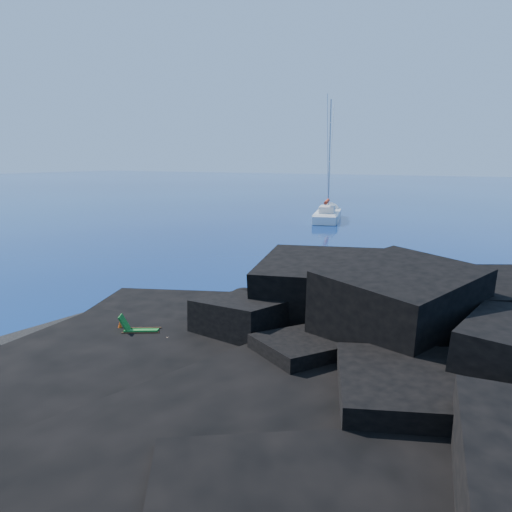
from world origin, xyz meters
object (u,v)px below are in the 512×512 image
Objects in this scene: sailboat at (327,220)px; marker_cone at (120,328)px; deck_chair at (141,326)px; sunbather at (160,337)px.

marker_cone is (7.46, -40.26, 0.61)m from sailboat.
sailboat is 40.94m from marker_cone.
marker_cone is at bearing -96.74° from sailboat.
deck_chair is 2.77× the size of marker_cone.
sailboat reaches higher than deck_chair.
sunbather is (0.82, 0.05, -0.32)m from deck_chair.
marker_cone is (-0.98, -0.12, -0.23)m from deck_chair.
marker_cone is (-1.79, -0.16, 0.09)m from sunbather.
deck_chair is at bearing -162.85° from sunbather.
deck_chair is at bearing 6.95° from marker_cone.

